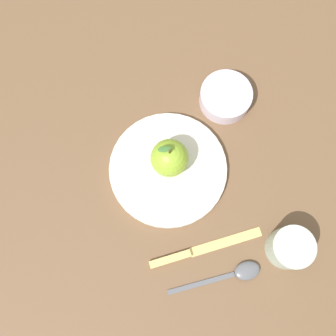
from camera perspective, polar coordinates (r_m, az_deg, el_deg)
name	(u,v)px	position (r m, az deg, el deg)	size (l,w,h in m)	color
ground_plane	(177,185)	(0.80, 1.28, -2.36)	(2.40, 2.40, 0.00)	brown
dinner_plate	(168,169)	(0.80, 0.00, -0.18)	(0.23, 0.23, 0.02)	silver
apple	(170,158)	(0.76, 0.22, 1.41)	(0.07, 0.07, 0.09)	#8CB22D
side_bowl	(226,96)	(0.84, 8.07, 9.88)	(0.10, 0.10, 0.04)	silver
cup	(290,248)	(0.78, 16.75, -10.62)	(0.08, 0.08, 0.06)	#B2C6B2
knife	(195,251)	(0.79, 3.86, -11.53)	(0.18, 0.15, 0.01)	#D8B766
spoon	(237,274)	(0.79, 9.59, -14.35)	(0.15, 0.12, 0.01)	#59595E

